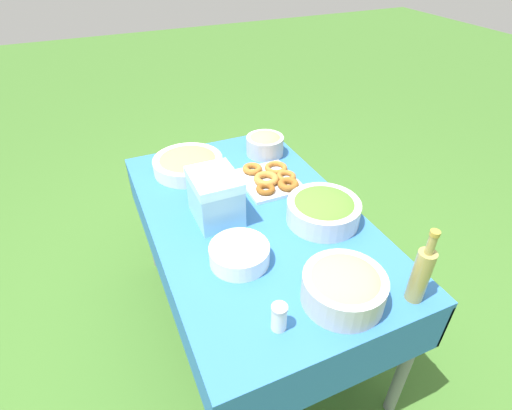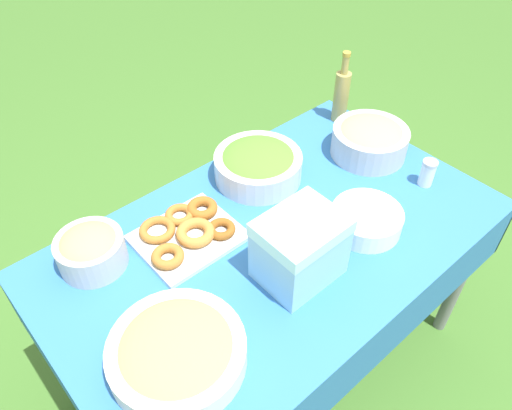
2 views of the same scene
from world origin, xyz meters
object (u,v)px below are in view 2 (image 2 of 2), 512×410
Objects in this scene: pasta_bowl at (370,139)px; olive_oil_bottle at (341,94)px; bread_bowl at (90,249)px; fruit_bowl at (177,351)px; cooler_box at (300,249)px; plate_stack at (366,220)px; salad_bowl at (258,164)px; donut_platter at (187,232)px.

pasta_bowl is 0.95× the size of olive_oil_bottle.
bread_bowl is (1.03, -0.19, -0.00)m from pasta_bowl.
cooler_box is at bearing -179.77° from fruit_bowl.
plate_stack is at bearing 177.82° from cooler_box.
salad_bowl is at bearing -77.90° from plate_stack.
fruit_bowl is at bearing 90.56° from bread_bowl.
donut_platter is at bearing -7.25° from pasta_bowl.
salad_bowl is at bearing 177.88° from bread_bowl.
bread_bowl reaches higher than donut_platter.
pasta_bowl is at bearing -158.70° from cooler_box.
donut_platter is 0.95× the size of fruit_bowl.
donut_platter is 1.43× the size of cooler_box.
salad_bowl reaches higher than fruit_bowl.
bread_bowl is (0.27, -0.10, 0.04)m from donut_platter.
plate_stack is at bearing 142.59° from donut_platter.
pasta_bowl reaches higher than salad_bowl.
cooler_box is (0.29, -0.01, 0.07)m from plate_stack.
donut_platter is (0.76, -0.10, -0.05)m from pasta_bowl.
salad_bowl reaches higher than plate_stack.
bread_bowl is at bearing -2.12° from salad_bowl.
salad_bowl is 0.43m from plate_stack.
olive_oil_bottle is at bearing -173.18° from salad_bowl.
plate_stack is (-0.45, 0.34, 0.01)m from donut_platter.
fruit_bowl is (1.03, 0.24, -0.02)m from pasta_bowl.
bread_bowl is (0.72, -0.44, 0.03)m from plate_stack.
plate_stack is 0.65× the size of fruit_bowl.
salad_bowl is 0.63m from bread_bowl.
bread_bowl is (1.12, 0.04, -0.05)m from olive_oil_bottle.
salad_bowl is 0.93× the size of donut_platter.
pasta_bowl is 0.40m from plate_stack.
fruit_bowl is at bearing 12.97° from pasta_bowl.
cooler_box reaches higher than bread_bowl.
bread_bowl is at bearing -89.44° from fruit_bowl.
olive_oil_bottle is at bearing -146.27° from cooler_box.
salad_bowl is 0.50m from olive_oil_bottle.
olive_oil_bottle is at bearing -130.34° from plate_stack.
olive_oil_bottle is (-0.09, -0.23, 0.05)m from pasta_bowl.
plate_stack is at bearing 49.66° from olive_oil_bottle.
pasta_bowl is at bearing -141.72° from plate_stack.
fruit_bowl reaches higher than donut_platter.
cooler_box is (-0.43, 0.43, 0.05)m from bread_bowl.
bread_bowl is 0.58× the size of fruit_bowl.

